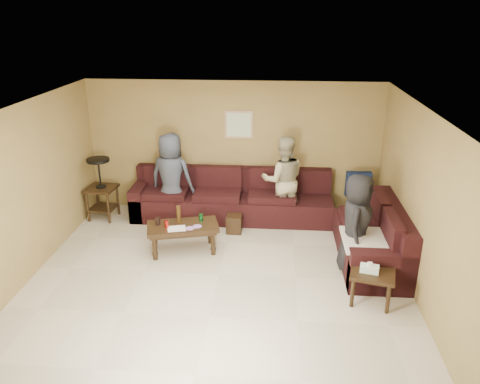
{
  "coord_description": "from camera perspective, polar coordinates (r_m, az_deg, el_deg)",
  "views": [
    {
      "loc": [
        0.79,
        -6.0,
        3.71
      ],
      "look_at": [
        0.25,
        0.85,
        1.0
      ],
      "focal_mm": 35.0,
      "sensor_mm": 36.0,
      "label": 1
    }
  ],
  "objects": [
    {
      "name": "room",
      "position": [
        6.39,
        -2.84,
        2.8
      ],
      "size": [
        5.6,
        5.5,
        2.5
      ],
      "color": "#BEB7A1",
      "rests_on": "ground"
    },
    {
      "name": "sectional_sofa",
      "position": [
        8.24,
        4.28,
        -2.78
      ],
      "size": [
        4.65,
        2.9,
        0.97
      ],
      "color": "black",
      "rests_on": "ground"
    },
    {
      "name": "coffee_table",
      "position": [
        7.6,
        -7.01,
        -4.48
      ],
      "size": [
        1.23,
        0.83,
        0.75
      ],
      "rotation": [
        0.0,
        0.0,
        0.26
      ],
      "color": "black",
      "rests_on": "ground"
    },
    {
      "name": "end_table_left",
      "position": [
        9.03,
        -16.57,
        0.53
      ],
      "size": [
        0.56,
        0.56,
        1.17
      ],
      "rotation": [
        0.0,
        0.0,
        -0.1
      ],
      "color": "black",
      "rests_on": "ground"
    },
    {
      "name": "side_table_right",
      "position": [
        6.52,
        15.79,
        -9.87
      ],
      "size": [
        0.66,
        0.58,
        0.61
      ],
      "rotation": [
        0.0,
        0.0,
        -0.24
      ],
      "color": "black",
      "rests_on": "ground"
    },
    {
      "name": "waste_bin",
      "position": [
        8.28,
        -0.71,
        -3.89
      ],
      "size": [
        0.27,
        0.27,
        0.32
      ],
      "primitive_type": "cube",
      "rotation": [
        0.0,
        0.0,
        -0.03
      ],
      "color": "black",
      "rests_on": "ground"
    },
    {
      "name": "wall_art",
      "position": [
        8.74,
        -0.14,
        8.23
      ],
      "size": [
        0.52,
        0.04,
        0.52
      ],
      "color": "tan",
      "rests_on": "ground"
    },
    {
      "name": "person_left",
      "position": [
        8.65,
        -8.36,
        1.79
      ],
      "size": [
        0.89,
        0.66,
        1.65
      ],
      "primitive_type": "imported",
      "rotation": [
        0.0,
        0.0,
        2.96
      ],
      "color": "#343A48",
      "rests_on": "ground"
    },
    {
      "name": "person_middle",
      "position": [
        8.48,
        5.27,
        1.47
      ],
      "size": [
        0.86,
        0.71,
        1.63
      ],
      "primitive_type": "imported",
      "rotation": [
        0.0,
        0.0,
        3.26
      ],
      "color": "tan",
      "rests_on": "ground"
    },
    {
      "name": "person_right",
      "position": [
        7.08,
        13.99,
        -3.76
      ],
      "size": [
        0.65,
        0.84,
        1.52
      ],
      "primitive_type": "imported",
      "rotation": [
        0.0,
        0.0,
        1.32
      ],
      "color": "black",
      "rests_on": "ground"
    }
  ]
}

